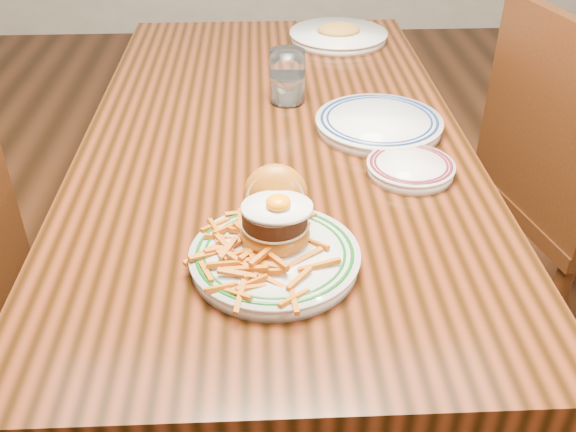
{
  "coord_description": "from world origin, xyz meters",
  "views": [
    {
      "loc": [
        -0.03,
        -1.32,
        1.4
      ],
      "look_at": [
        0.01,
        -0.46,
        0.82
      ],
      "focal_mm": 40.0,
      "sensor_mm": 36.0,
      "label": 1
    }
  ],
  "objects_px": {
    "table": "(275,163)",
    "main_plate": "(275,241)",
    "side_plate": "(411,167)",
    "chair_right": "(570,188)"
  },
  "relations": [
    {
      "from": "table",
      "to": "main_plate",
      "type": "relative_size",
      "value": 5.57
    },
    {
      "from": "table",
      "to": "main_plate",
      "type": "bearing_deg",
      "value": -91.49
    },
    {
      "from": "main_plate",
      "to": "table",
      "type": "bearing_deg",
      "value": 91.16
    },
    {
      "from": "chair_right",
      "to": "main_plate",
      "type": "bearing_deg",
      "value": 22.66
    },
    {
      "from": "chair_right",
      "to": "main_plate",
      "type": "relative_size",
      "value": 3.43
    },
    {
      "from": "main_plate",
      "to": "side_plate",
      "type": "relative_size",
      "value": 1.63
    },
    {
      "from": "table",
      "to": "side_plate",
      "type": "relative_size",
      "value": 9.09
    },
    {
      "from": "table",
      "to": "chair_right",
      "type": "xyz_separation_m",
      "value": [
        0.77,
        0.07,
        -0.13
      ]
    },
    {
      "from": "side_plate",
      "to": "chair_right",
      "type": "bearing_deg",
      "value": 28.52
    },
    {
      "from": "table",
      "to": "main_plate",
      "type": "distance_m",
      "value": 0.49
    }
  ]
}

